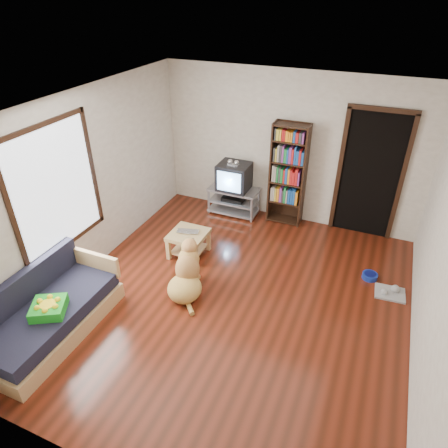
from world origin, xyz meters
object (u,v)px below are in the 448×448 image
at_px(bookshelf, 288,170).
at_px(dog, 187,275).
at_px(sofa, 49,315).
at_px(coffee_table, 188,239).
at_px(green_cushion, 49,308).
at_px(dog_bowl, 370,276).
at_px(tv_stand, 234,200).
at_px(laptop, 187,233).
at_px(grey_rag, 390,293).
at_px(crt_tv, 235,176).

height_order(bookshelf, dog, bookshelf).
bearing_deg(sofa, coffee_table, 68.82).
bearing_deg(green_cushion, dog_bowl, 8.76).
height_order(tv_stand, bookshelf, bookshelf).
bearing_deg(green_cushion, bookshelf, 35.27).
xyz_separation_m(laptop, bookshelf, (1.11, 1.64, 0.59)).
height_order(dog_bowl, bookshelf, bookshelf).
distance_m(tv_stand, coffee_table, 1.53).
bearing_deg(grey_rag, bookshelf, 144.46).
bearing_deg(dog, crt_tv, 95.50).
bearing_deg(bookshelf, coffee_table, -124.42).
distance_m(laptop, bookshelf, 2.07).
distance_m(green_cushion, grey_rag, 4.46).
distance_m(green_cushion, tv_stand, 3.81).
relative_size(dog_bowl, sofa, 0.12).
height_order(green_cushion, coffee_table, green_cushion).
distance_m(tv_stand, crt_tv, 0.47).
bearing_deg(dog_bowl, green_cushion, -141.87).
bearing_deg(dog, laptop, 116.61).
distance_m(grey_rag, sofa, 4.51).
distance_m(dog_bowl, grey_rag, 0.39).
distance_m(green_cushion, coffee_table, 2.30).
bearing_deg(crt_tv, coffee_table, -95.77).
relative_size(laptop, grey_rag, 0.85).
bearing_deg(laptop, dog_bowl, -4.46).
relative_size(crt_tv, sofa, 0.32).
relative_size(laptop, crt_tv, 0.59).
distance_m(laptop, sofa, 2.24).
bearing_deg(coffee_table, bookshelf, 55.58).
relative_size(coffee_table, dog, 0.64).
relative_size(sofa, coffee_table, 3.27).
relative_size(crt_tv, bookshelf, 0.32).
height_order(grey_rag, coffee_table, coffee_table).
height_order(sofa, dog, sofa).
height_order(laptop, grey_rag, laptop).
distance_m(crt_tv, dog, 2.39).
height_order(laptop, coffee_table, laptop).
bearing_deg(tv_stand, green_cushion, -102.93).
xyz_separation_m(tv_stand, bookshelf, (0.95, 0.09, 0.73)).
bearing_deg(grey_rag, dog, -158.60).
height_order(laptop, tv_stand, tv_stand).
bearing_deg(green_cushion, laptop, 42.77).
bearing_deg(crt_tv, dog, -84.50).
xyz_separation_m(tv_stand, sofa, (-0.97, -3.63, -0.01)).
relative_size(green_cushion, crt_tv, 0.64).
xyz_separation_m(sofa, coffee_table, (0.82, 2.11, 0.02)).
distance_m(laptop, grey_rag, 3.06).
bearing_deg(tv_stand, dog, -84.45).
bearing_deg(laptop, grey_rag, -10.18).
bearing_deg(tv_stand, bookshelf, 5.63).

